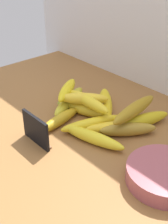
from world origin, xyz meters
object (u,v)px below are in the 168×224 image
banana_6 (128,129)px  banana_12 (67,90)px  banana_1 (93,138)px  banana_9 (69,101)px  banana_4 (105,104)px  chalkboard_sign (36,131)px  banana_13 (88,101)px  banana_8 (80,101)px  banana_2 (85,110)px  banana_5 (116,127)px  banana_10 (83,98)px  fruit_bowl (165,175)px  banana_0 (60,119)px  banana_3 (93,123)px  banana_7 (139,121)px  banana_11 (135,109)px

banana_6 → banana_12: bearing=-175.5°
banana_1 → banana_9: (-20.05, 7.95, 0.23)cm
banana_12 → banana_4: bearing=34.6°
chalkboard_sign → banana_4: (-0.06, 26.62, -1.74)cm
chalkboard_sign → banana_13: 19.77cm
banana_4 → banana_8: size_ratio=1.37×
banana_2 → banana_5: 13.05cm
banana_6 → banana_10: banana_10 is taller
fruit_bowl → banana_8: bearing=167.7°
banana_1 → banana_8: (-17.67, 10.60, 0.37)cm
banana_1 → banana_8: bearing=149.0°
chalkboard_sign → banana_2: (-2.16, 19.71, -2.00)cm
fruit_bowl → banana_4: size_ratio=0.86×
banana_8 → banana_13: 7.50cm
chalkboard_sign → banana_0: bearing=106.3°
banana_3 → banana_7: bearing=50.5°
chalkboard_sign → banana_10: size_ratio=0.71×
banana_2 → banana_13: bearing=-1.4°
banana_2 → banana_11: bearing=23.0°
banana_5 → banana_10: banana_10 is taller
chalkboard_sign → banana_5: size_ratio=0.61×
banana_1 → banana_12: banana_12 is taller
banana_3 → banana_10: 9.50cm
banana_8 → banana_13: size_ratio=0.87×
banana_4 → banana_6: banana_4 is taller
banana_0 → fruit_bowl: bearing=4.9°
banana_12 → banana_13: (9.64, 0.34, -0.28)cm
chalkboard_sign → banana_6: size_ratio=0.68×
banana_4 → banana_6: bearing=-20.5°
banana_6 → banana_0: bearing=-147.9°
banana_1 → banana_6: 10.53cm
banana_1 → banana_13: 14.52cm
banana_4 → banana_10: (-2.87, -6.92, 3.41)cm
banana_2 → fruit_bowl: bearing=-10.3°
banana_2 → banana_12: banana_12 is taller
fruit_bowl → banana_0: (-35.20, -3.02, -0.33)cm
banana_10 → banana_13: 1.97cm
banana_6 → banana_5: bearing=-155.5°
banana_7 → banana_12: bearing=-162.9°
fruit_bowl → banana_11: banana_11 is taller
banana_11 → banana_0: bearing=-135.0°
banana_3 → banana_8: 13.61cm
banana_10 → banana_13: bearing=-0.5°
banana_2 → banana_8: banana_8 is taller
banana_3 → banana_11: size_ratio=0.96×
chalkboard_sign → banana_13: size_ratio=0.63×
banana_7 → banana_5: bearing=-112.4°
fruit_bowl → banana_11: bearing=148.1°
banana_6 → banana_8: banana_8 is taller
banana_3 → banana_12: bearing=168.6°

